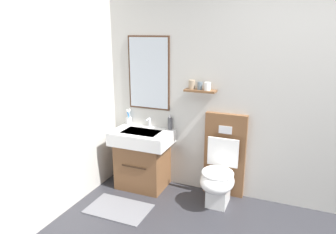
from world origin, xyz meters
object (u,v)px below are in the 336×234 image
at_px(toothbrush_cup, 129,120).
at_px(soap_dispenser, 170,123).
at_px(toilet, 221,170).
at_px(vanity_sink_left, 143,157).

distance_m(toothbrush_cup, soap_dispenser, 0.57).
bearing_deg(toothbrush_cup, soap_dispenser, 1.01).
height_order(toilet, soap_dispenser, toilet).
xyz_separation_m(vanity_sink_left, soap_dispenser, (0.29, 0.19, 0.42)).
xyz_separation_m(vanity_sink_left, toilet, (0.98, 0.02, -0.02)).
bearing_deg(toothbrush_cup, toilet, -7.26).
relative_size(toilet, toothbrush_cup, 4.82).
bearing_deg(toilet, toothbrush_cup, 172.74).
distance_m(vanity_sink_left, toilet, 0.98).
xyz_separation_m(toothbrush_cup, soap_dispenser, (0.57, 0.01, 0.02)).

